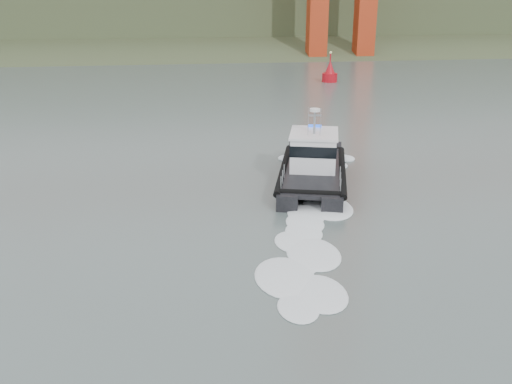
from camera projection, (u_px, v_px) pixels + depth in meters
ground at (291, 305)px, 22.60m from camera, size 400.00×400.00×0.00m
headlands at (197, 3)px, 136.91m from camera, size 500.00×105.36×27.12m
patrol_boat at (313, 164)px, 35.96m from camera, size 6.11×10.78×4.94m
nav_buoy at (330, 73)px, 72.54m from camera, size 1.94×1.94×4.03m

